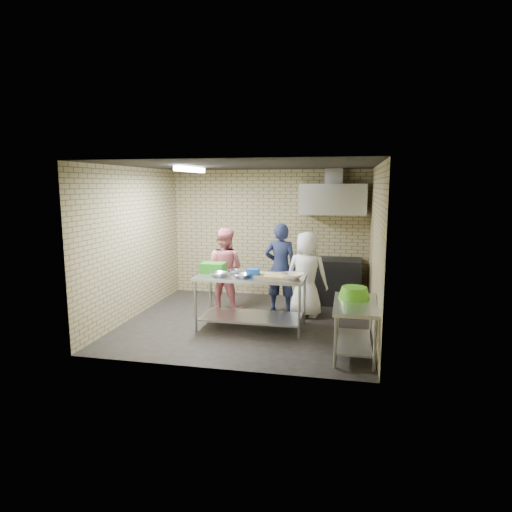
{
  "coord_description": "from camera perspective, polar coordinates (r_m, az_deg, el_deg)",
  "views": [
    {
      "loc": [
        1.67,
        -7.21,
        2.38
      ],
      "look_at": [
        0.1,
        0.2,
        1.15
      ],
      "focal_mm": 30.81,
      "sensor_mm": 36.0,
      "label": 1
    }
  ],
  "objects": [
    {
      "name": "range_hood",
      "position": [
        8.92,
        9.98,
        7.29
      ],
      "size": [
        1.3,
        0.6,
        0.6
      ],
      "primitive_type": "cube",
      "color": "silver",
      "rests_on": "back_wall"
    },
    {
      "name": "man_navy",
      "position": [
        8.29,
        3.21,
        -1.51
      ],
      "size": [
        0.61,
        0.4,
        1.68
      ],
      "primitive_type": "imported",
      "rotation": [
        0.0,
        0.0,
        3.14
      ],
      "color": "black",
      "rests_on": "floor"
    },
    {
      "name": "woman_white",
      "position": [
        8.01,
        6.58,
        -2.37
      ],
      "size": [
        0.83,
        0.6,
        1.56
      ],
      "primitive_type": "imported",
      "rotation": [
        0.0,
        0.0,
        2.99
      ],
      "color": "white",
      "rests_on": "floor"
    },
    {
      "name": "front_wall",
      "position": [
        5.57,
        -5.7,
        -1.49
      ],
      "size": [
        4.2,
        0.06,
        2.7
      ],
      "primitive_type": "cube",
      "color": "tan",
      "rests_on": "ground"
    },
    {
      "name": "back_wall",
      "position": [
        9.42,
        1.67,
        2.94
      ],
      "size": [
        4.2,
        0.06,
        2.7
      ],
      "primitive_type": "cube",
      "color": "tan",
      "rests_on": "ground"
    },
    {
      "name": "hood_duct",
      "position": [
        9.07,
        10.09,
        10.16
      ],
      "size": [
        0.35,
        0.3,
        0.3
      ],
      "primitive_type": "cube",
      "color": "#A5A8AD",
      "rests_on": "back_wall"
    },
    {
      "name": "wall_shelf",
      "position": [
        9.11,
        11.88,
        6.14
      ],
      "size": [
        0.8,
        0.2,
        0.04
      ],
      "primitive_type": "cube",
      "color": "#3F2B19",
      "rests_on": "back_wall"
    },
    {
      "name": "mixing_bowl_b",
      "position": [
        7.41,
        -2.77,
        -2.06
      ],
      "size": [
        0.26,
        0.26,
        0.07
      ],
      "primitive_type": "imported",
      "rotation": [
        0.0,
        0.0,
        -0.25
      ],
      "color": "silver",
      "rests_on": "prep_table"
    },
    {
      "name": "floor",
      "position": [
        7.78,
        -1.04,
        -8.6
      ],
      "size": [
        4.2,
        4.2,
        0.0
      ],
      "primitive_type": "plane",
      "color": "black",
      "rests_on": "ground"
    },
    {
      "name": "right_wall",
      "position": [
        7.3,
        15.22,
        0.78
      ],
      "size": [
        0.06,
        4.0,
        2.7
      ],
      "primitive_type": "cube",
      "color": "tan",
      "rests_on": "ground"
    },
    {
      "name": "blue_tub",
      "position": [
        7.18,
        -0.37,
        -2.16
      ],
      "size": [
        0.2,
        0.2,
        0.13
      ],
      "primitive_type": "cube",
      "color": "blue",
      "rests_on": "prep_table"
    },
    {
      "name": "left_wall",
      "position": [
        8.2,
        -15.52,
        1.67
      ],
      "size": [
        0.06,
        4.0,
        2.7
      ],
      "primitive_type": "cube",
      "color": "tan",
      "rests_on": "ground"
    },
    {
      "name": "prep_table",
      "position": [
        7.4,
        -0.58,
        -5.9
      ],
      "size": [
        1.8,
        0.9,
        0.9
      ],
      "primitive_type": "cube",
      "color": "#B4B6BB",
      "rests_on": "floor"
    },
    {
      "name": "ceramic_bowl",
      "position": [
        7.03,
        4.73,
        -2.63
      ],
      "size": [
        0.42,
        0.42,
        0.08
      ],
      "primitive_type": "imported",
      "rotation": [
        0.0,
        0.0,
        -0.25
      ],
      "color": "beige",
      "rests_on": "prep_table"
    },
    {
      "name": "bottle_red",
      "position": [
        9.11,
        10.32,
        6.88
      ],
      "size": [
        0.07,
        0.07,
        0.18
      ],
      "primitive_type": "cylinder",
      "color": "#B22619",
      "rests_on": "wall_shelf"
    },
    {
      "name": "cutting_board",
      "position": [
        7.21,
        2.09,
        -2.52
      ],
      "size": [
        0.55,
        0.42,
        0.03
      ],
      "primitive_type": "cube",
      "color": "tan",
      "rests_on": "prep_table"
    },
    {
      "name": "green_crate",
      "position": [
        7.58,
        -5.57,
        -1.48
      ],
      "size": [
        0.4,
        0.3,
        0.16
      ],
      "primitive_type": "cube",
      "color": "#25951B",
      "rests_on": "prep_table"
    },
    {
      "name": "ceiling",
      "position": [
        7.41,
        -1.1,
        11.7
      ],
      "size": [
        4.2,
        4.2,
        0.0
      ],
      "primitive_type": "plane",
      "rotation": [
        3.14,
        0.0,
        0.0
      ],
      "color": "black",
      "rests_on": "ground"
    },
    {
      "name": "bottle_green",
      "position": [
        9.11,
        12.85,
        6.7
      ],
      "size": [
        0.06,
        0.06,
        0.15
      ],
      "primitive_type": "cylinder",
      "color": "green",
      "rests_on": "wall_shelf"
    },
    {
      "name": "mixing_bowl_c",
      "position": [
        7.11,
        -1.76,
        -2.56
      ],
      "size": [
        0.32,
        0.32,
        0.06
      ],
      "primitive_type": "imported",
      "rotation": [
        0.0,
        0.0,
        -0.25
      ],
      "color": "#B8BBC0",
      "rests_on": "prep_table"
    },
    {
      "name": "stove",
      "position": [
        9.08,
        9.68,
        -3.19
      ],
      "size": [
        1.2,
        0.7,
        0.9
      ],
      "primitive_type": "cube",
      "color": "black",
      "rests_on": "floor"
    },
    {
      "name": "fluorescent_fixture",
      "position": [
        7.69,
        -8.51,
        11.06
      ],
      "size": [
        0.1,
        1.25,
        0.08
      ],
      "primitive_type": "cube",
      "color": "white",
      "rests_on": "ceiling"
    },
    {
      "name": "side_counter",
      "position": [
        6.43,
        12.68,
        -9.17
      ],
      "size": [
        0.6,
        1.2,
        0.75
      ],
      "primitive_type": "cube",
      "color": "silver",
      "rests_on": "floor"
    },
    {
      "name": "green_basin",
      "position": [
        6.55,
        12.63,
        -4.66
      ],
      "size": [
        0.46,
        0.46,
        0.17
      ],
      "primitive_type": null,
      "color": "#59C626",
      "rests_on": "side_counter"
    },
    {
      "name": "mixing_bowl_a",
      "position": [
        7.23,
        -4.81,
        -2.36
      ],
      "size": [
        0.34,
        0.34,
        0.07
      ],
      "primitive_type": "imported",
      "rotation": [
        0.0,
        0.0,
        -0.25
      ],
      "color": "silver",
      "rests_on": "prep_table"
    },
    {
      "name": "woman_pink",
      "position": [
        8.42,
        -4.13,
        -1.7
      ],
      "size": [
        0.85,
        0.7,
        1.58
      ],
      "primitive_type": "imported",
      "rotation": [
        0.0,
        0.0,
        2.99
      ],
      "color": "pink",
      "rests_on": "floor"
    }
  ]
}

